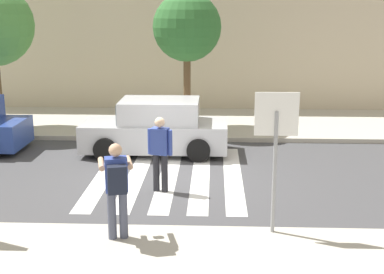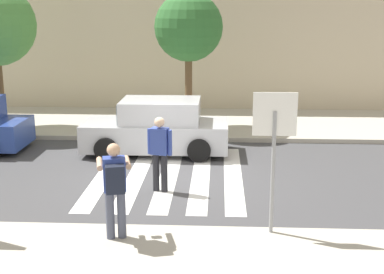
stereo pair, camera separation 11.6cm
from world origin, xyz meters
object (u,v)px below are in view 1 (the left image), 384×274
stop_sign (276,132)px  pedestrian_crossing (160,150)px  parked_car_silver (156,128)px  street_tree_center (187,28)px  photographer_with_backpack (117,183)px

stop_sign → pedestrian_crossing: 3.50m
parked_car_silver → street_tree_center: (0.73, 2.84, 2.69)m
photographer_with_backpack → pedestrian_crossing: 2.92m
pedestrian_crossing → street_tree_center: (0.30, 6.08, 2.44)m
stop_sign → parked_car_silver: stop_sign is taller
pedestrian_crossing → street_tree_center: street_tree_center is taller
stop_sign → parked_car_silver: (-2.72, 5.69, -1.28)m
photographer_with_backpack → pedestrian_crossing: bearing=80.9°
photographer_with_backpack → street_tree_center: street_tree_center is taller
photographer_with_backpack → street_tree_center: 9.27m
parked_car_silver → pedestrian_crossing: bearing=-82.3°
street_tree_center → photographer_with_backpack: bearing=-94.8°
parked_car_silver → street_tree_center: bearing=75.5°
pedestrian_crossing → parked_car_silver: bearing=97.7°
street_tree_center → parked_car_silver: bearing=-104.5°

